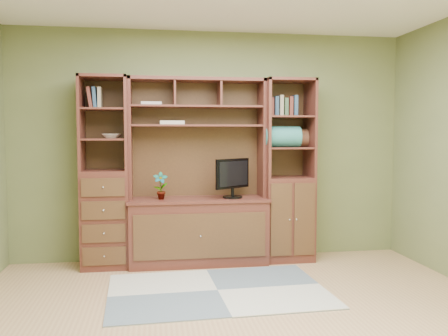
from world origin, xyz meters
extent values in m
cube|color=tan|center=(0.00, 0.00, 0.00)|extent=(4.60, 4.10, 0.04)
cube|color=#667043|center=(0.00, 2.00, 1.30)|extent=(4.50, 0.04, 2.60)
cube|color=#667043|center=(0.00, -2.00, 1.30)|extent=(4.50, 0.04, 2.60)
cube|color=#4C221A|center=(-0.18, 1.73, 1.02)|extent=(1.54, 0.53, 2.05)
cube|color=#4C221A|center=(-1.18, 1.77, 1.02)|extent=(0.50, 0.45, 2.05)
cube|color=#4C221A|center=(0.84, 1.77, 1.02)|extent=(0.55, 0.45, 2.05)
cube|color=gray|center=(-0.10, 0.77, 0.01)|extent=(2.02, 1.39, 0.01)
cube|color=black|center=(0.20, 1.70, 1.03)|extent=(0.52, 0.46, 0.60)
imported|color=#9C5135|center=(-0.59, 1.70, 0.88)|extent=(0.16, 0.11, 0.30)
cube|color=#BCB0A0|center=(-0.46, 1.82, 1.56)|extent=(0.26, 0.19, 0.04)
imported|color=beige|center=(-1.11, 1.77, 1.41)|extent=(0.20, 0.20, 0.05)
cube|color=#2C756F|center=(0.76, 1.73, 1.41)|extent=(0.40, 0.23, 0.23)
cube|color=brown|center=(0.94, 1.85, 1.39)|extent=(0.37, 0.21, 0.21)
camera|label=1|loc=(-0.67, -3.43, 1.44)|focal=38.00mm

